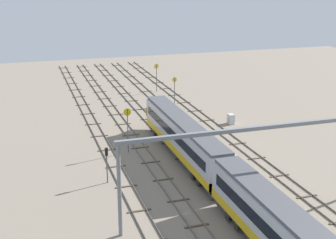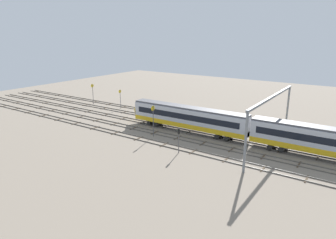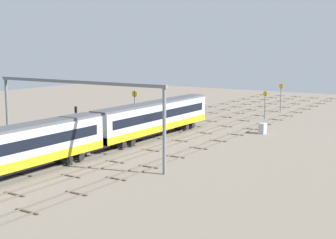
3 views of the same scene
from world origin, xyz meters
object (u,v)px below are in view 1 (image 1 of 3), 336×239
object	(u,v)px
speed_sign_near_foreground	(156,74)
speed_sign_far_trackside	(174,87)
speed_sign_mid_trackside	(128,124)
signal_light_trackside_departure	(107,160)
train	(287,239)
relay_cabinet	(231,119)
overhead_gantry	(242,148)

from	to	relation	value
speed_sign_near_foreground	speed_sign_far_trackside	bearing A→B (deg)	-176.85
speed_sign_mid_trackside	speed_sign_far_trackside	bearing A→B (deg)	-32.70
speed_sign_mid_trackside	speed_sign_far_trackside	world-z (taller)	speed_sign_mid_trackside
speed_sign_far_trackside	signal_light_trackside_departure	distance (m)	33.03
train	speed_sign_near_foreground	bearing A→B (deg)	-6.18
speed_sign_mid_trackside	relay_cabinet	xyz separation A→B (m)	(6.97, -17.63, -3.08)
train	signal_light_trackside_departure	bearing A→B (deg)	27.65
speed_sign_near_foreground	train	bearing A→B (deg)	173.82
speed_sign_near_foreground	signal_light_trackside_departure	world-z (taller)	speed_sign_near_foreground
speed_sign_near_foreground	signal_light_trackside_departure	bearing A→B (deg)	156.25
speed_sign_mid_trackside	signal_light_trackside_departure	world-z (taller)	speed_sign_mid_trackside
speed_sign_near_foreground	speed_sign_far_trackside	xyz separation A→B (m)	(-9.43, -0.52, -0.43)
overhead_gantry	speed_sign_mid_trackside	bearing A→B (deg)	18.05
train	overhead_gantry	size ratio (longest dim) A/B	3.21
overhead_gantry	speed_sign_near_foreground	distance (m)	49.32
relay_cabinet	speed_sign_far_trackside	bearing A→B (deg)	19.92
train	speed_sign_far_trackside	size ratio (longest dim) A/B	15.62
train	speed_sign_far_trackside	world-z (taller)	train
speed_sign_far_trackside	relay_cabinet	world-z (taller)	speed_sign_far_trackside
speed_sign_near_foreground	relay_cabinet	distance (m)	23.30
relay_cabinet	train	bearing A→B (deg)	161.79
speed_sign_near_foreground	speed_sign_mid_trackside	distance (m)	31.98
overhead_gantry	speed_sign_far_trackside	xyz separation A→B (m)	(39.40, -6.58, -3.81)
speed_sign_far_trackside	relay_cabinet	xyz separation A→B (m)	(-13.10, -4.75, -2.35)
train	signal_light_trackside_departure	distance (m)	22.32
speed_sign_far_trackside	signal_light_trackside_departure	world-z (taller)	speed_sign_far_trackside
train	speed_sign_mid_trackside	xyz separation A→B (m)	(27.96, 6.14, 1.17)
signal_light_trackside_departure	train	bearing A→B (deg)	-152.35
speed_sign_mid_trackside	speed_sign_near_foreground	bearing A→B (deg)	-22.74
train	speed_sign_near_foreground	distance (m)	57.80
train	speed_sign_near_foreground	size ratio (longest dim) A/B	13.75
speed_sign_mid_trackside	speed_sign_far_trackside	distance (m)	23.86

